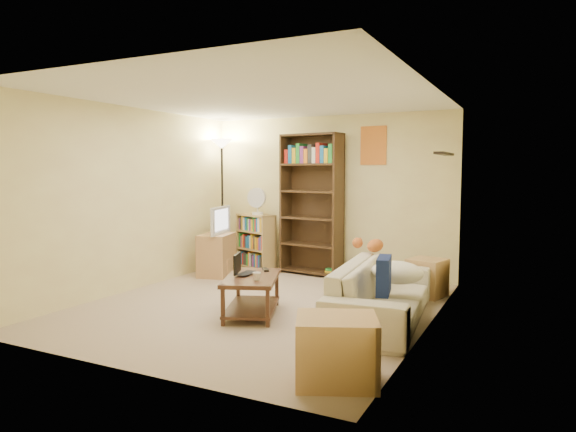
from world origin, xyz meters
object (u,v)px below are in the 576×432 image
at_px(coffee_table, 252,289).
at_px(television, 216,220).
at_px(laptop, 250,274).
at_px(tv_stand, 217,255).
at_px(side_table, 427,277).
at_px(desk_fan, 257,201).
at_px(tall_bookshelf, 311,201).
at_px(tabby_cat, 372,245).
at_px(floor_lamp, 222,166).
at_px(sofa, 382,292).
at_px(end_cabinet, 337,350).
at_px(short_bookshelf, 256,242).
at_px(mug, 257,276).

bearing_deg(coffee_table, television, 112.68).
height_order(laptop, tv_stand, tv_stand).
bearing_deg(side_table, desk_fan, 168.56).
relative_size(tall_bookshelf, side_table, 4.50).
relative_size(tabby_cat, floor_lamp, 0.23).
distance_m(tv_stand, television, 0.54).
distance_m(sofa, laptop, 1.49).
bearing_deg(tv_stand, tabby_cat, -22.13).
bearing_deg(coffee_table, laptop, 121.29).
height_order(sofa, television, television).
height_order(tall_bookshelf, end_cabinet, tall_bookshelf).
distance_m(television, desk_fan, 0.83).
xyz_separation_m(sofa, end_cabinet, (0.15, -1.77, -0.05)).
height_order(tabby_cat, short_bookshelf, short_bookshelf).
relative_size(laptop, mug, 2.88).
bearing_deg(tv_stand, television, 0.00).
relative_size(floor_lamp, side_table, 4.41).
height_order(mug, side_table, mug).
bearing_deg(tabby_cat, television, 170.55).
xyz_separation_m(desk_fan, floor_lamp, (-0.62, -0.08, 0.58)).
relative_size(tall_bookshelf, end_cabinet, 3.58).
xyz_separation_m(laptop, short_bookshelf, (-1.30, 2.39, -0.00)).
xyz_separation_m(short_bookshelf, side_table, (2.95, -0.63, -0.21)).
height_order(sofa, mug, sofa).
xyz_separation_m(coffee_table, floor_lamp, (-1.91, 2.29, 1.43)).
bearing_deg(tv_stand, mug, -58.62).
bearing_deg(laptop, side_table, -48.48).
xyz_separation_m(laptop, tall_bookshelf, (-0.29, 2.38, 0.71)).
bearing_deg(side_table, tabby_cat, -135.79).
relative_size(sofa, laptop, 6.66).
distance_m(tabby_cat, laptop, 1.62).
distance_m(television, floor_lamp, 1.10).
relative_size(sofa, floor_lamp, 1.02).
bearing_deg(tall_bookshelf, desk_fan, -169.95).
xyz_separation_m(coffee_table, tall_bookshelf, (-0.33, 2.42, 0.87)).
bearing_deg(sofa, short_bookshelf, 48.33).
bearing_deg(side_table, mug, -126.31).
height_order(sofa, end_cabinet, sofa).
height_order(sofa, side_table, sofa).
xyz_separation_m(tv_stand, floor_lamp, (-0.30, 0.63, 1.40)).
relative_size(side_table, end_cabinet, 0.79).
distance_m(mug, end_cabinet, 1.81).
bearing_deg(tall_bookshelf, sofa, -41.54).
bearing_deg(tabby_cat, desk_fan, 153.66).
distance_m(coffee_table, tall_bookshelf, 2.59).
bearing_deg(coffee_table, end_cabinet, -62.32).
xyz_separation_m(tv_stand, tall_bookshelf, (1.29, 0.75, 0.84)).
bearing_deg(short_bookshelf, mug, -38.50).
bearing_deg(mug, tv_stand, 134.06).
height_order(tabby_cat, television, television).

